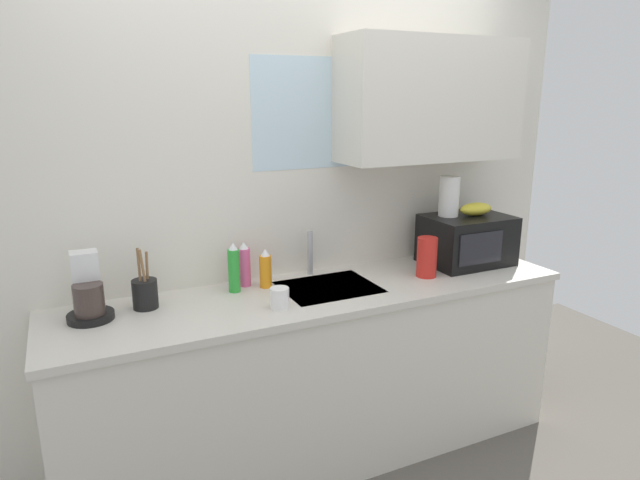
% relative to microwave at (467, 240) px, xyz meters
% --- Properties ---
extents(kitchen_wall_assembly, '(3.30, 0.42, 2.50)m').
position_rel_microwave_xyz_m(kitchen_wall_assembly, '(-0.79, 0.26, 0.32)').
color(kitchen_wall_assembly, silver).
rests_on(kitchen_wall_assembly, ground).
extents(counter_unit, '(2.53, 0.63, 0.90)m').
position_rel_microwave_xyz_m(counter_unit, '(-0.93, -0.05, -0.58)').
color(counter_unit, silver).
rests_on(counter_unit, ground).
extents(sink_faucet, '(0.03, 0.03, 0.24)m').
position_rel_microwave_xyz_m(sink_faucet, '(-0.87, 0.19, -0.02)').
color(sink_faucet, '#B2B5BA').
rests_on(sink_faucet, counter_unit).
extents(microwave, '(0.46, 0.35, 0.27)m').
position_rel_microwave_xyz_m(microwave, '(0.00, 0.00, 0.00)').
color(microwave, black).
rests_on(microwave, counter_unit).
extents(banana_bunch, '(0.20, 0.11, 0.07)m').
position_rel_microwave_xyz_m(banana_bunch, '(0.05, 0.00, 0.17)').
color(banana_bunch, gold).
rests_on(banana_bunch, microwave).
extents(paper_towel_roll, '(0.11, 0.11, 0.22)m').
position_rel_microwave_xyz_m(paper_towel_roll, '(-0.10, 0.05, 0.24)').
color(paper_towel_roll, white).
rests_on(paper_towel_roll, microwave).
extents(coffee_maker, '(0.19, 0.21, 0.28)m').
position_rel_microwave_xyz_m(coffee_maker, '(-1.96, 0.06, -0.03)').
color(coffee_maker, black).
rests_on(coffee_maker, counter_unit).
extents(dish_soap_bottle_orange, '(0.06, 0.06, 0.20)m').
position_rel_microwave_xyz_m(dish_soap_bottle_orange, '(-1.15, 0.10, -0.04)').
color(dish_soap_bottle_orange, orange).
rests_on(dish_soap_bottle_orange, counter_unit).
extents(dish_soap_bottle_pink, '(0.06, 0.06, 0.22)m').
position_rel_microwave_xyz_m(dish_soap_bottle_pink, '(-1.24, 0.17, -0.03)').
color(dish_soap_bottle_pink, '#E55999').
rests_on(dish_soap_bottle_pink, counter_unit).
extents(dish_soap_bottle_green, '(0.06, 0.06, 0.24)m').
position_rel_microwave_xyz_m(dish_soap_bottle_green, '(-1.31, 0.11, -0.02)').
color(dish_soap_bottle_green, green).
rests_on(dish_soap_bottle_green, counter_unit).
extents(cereal_canister, '(0.10, 0.10, 0.21)m').
position_rel_microwave_xyz_m(cereal_canister, '(-0.34, -0.10, -0.03)').
color(cereal_canister, red).
rests_on(cereal_canister, counter_unit).
extents(mug_white, '(0.08, 0.08, 0.09)m').
position_rel_microwave_xyz_m(mug_white, '(-1.19, -0.19, -0.09)').
color(mug_white, white).
rests_on(mug_white, counter_unit).
extents(utensil_crock, '(0.11, 0.11, 0.28)m').
position_rel_microwave_xyz_m(utensil_crock, '(-1.73, 0.07, -0.06)').
color(utensil_crock, black).
rests_on(utensil_crock, counter_unit).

